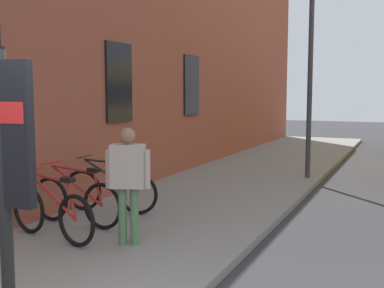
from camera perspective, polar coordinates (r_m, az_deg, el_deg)
ground at (r=8.92m, az=18.46°, el=-8.31°), size 60.00×60.00×0.00m
sidewalk_pavement at (r=11.41m, az=5.73°, el=-4.59°), size 24.00×3.50×0.12m
station_facade at (r=13.00m, az=-1.40°, el=12.78°), size 22.00×0.65×7.37m
bicycle_far_end at (r=6.95m, az=-16.66°, el=-7.99°), size 0.53×1.75×0.97m
bicycle_by_door at (r=7.61m, az=-13.90°, el=-6.69°), size 0.48×1.77×0.97m
bicycle_leaning_wall at (r=8.29m, az=-9.89°, el=-5.55°), size 0.48×1.76×0.97m
transit_info_sign at (r=3.82m, az=-21.97°, el=-1.16°), size 0.12×0.55×2.40m
pedestrian_by_facade at (r=6.41m, az=-7.79°, el=-3.61°), size 0.38×0.57×1.60m
street_lamp at (r=11.78m, az=14.22°, el=11.21°), size 0.28×0.28×5.31m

